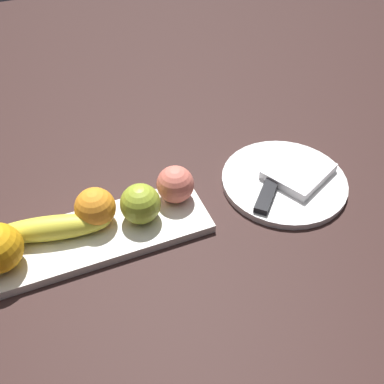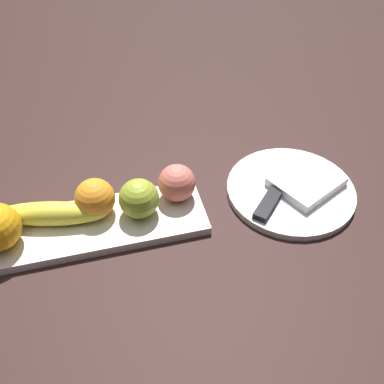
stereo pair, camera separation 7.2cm
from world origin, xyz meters
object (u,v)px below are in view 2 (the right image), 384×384
(folded_napkin, at_px, (306,181))
(apple, at_px, (139,199))
(knife, at_px, (272,197))
(orange_near_banana, at_px, (95,198))
(peach, at_px, (177,183))
(banana, at_px, (51,214))
(fruit_tray, at_px, (84,227))
(dinner_plate, at_px, (290,190))

(folded_napkin, bearing_deg, apple, 179.44)
(apple, xyz_separation_m, knife, (0.23, -0.02, -0.03))
(orange_near_banana, distance_m, peach, 0.14)
(banana, distance_m, knife, 0.38)
(apple, distance_m, knife, 0.23)
(peach, bearing_deg, fruit_tray, -171.10)
(folded_napkin, xyz_separation_m, knife, (-0.07, -0.02, -0.00))
(orange_near_banana, bearing_deg, banana, -176.50)
(banana, bearing_deg, peach, -164.71)
(dinner_plate, xyz_separation_m, folded_napkin, (0.03, 0.00, 0.01))
(apple, distance_m, orange_near_banana, 0.07)
(apple, relative_size, knife, 0.47)
(apple, height_order, folded_napkin, apple)
(fruit_tray, bearing_deg, orange_near_banana, 40.51)
(fruit_tray, relative_size, knife, 2.83)
(apple, xyz_separation_m, orange_near_banana, (-0.07, 0.02, -0.00))
(knife, bearing_deg, peach, 118.95)
(fruit_tray, distance_m, apple, 0.10)
(apple, relative_size, banana, 0.36)
(banana, relative_size, peach, 2.86)
(orange_near_banana, height_order, dinner_plate, orange_near_banana)
(peach, bearing_deg, apple, -161.68)
(peach, bearing_deg, dinner_plate, -7.16)
(knife, bearing_deg, orange_near_banana, 126.60)
(fruit_tray, bearing_deg, knife, -3.24)
(orange_near_banana, relative_size, folded_napkin, 0.57)
(apple, xyz_separation_m, dinner_plate, (0.28, -0.00, -0.04))
(folded_napkin, bearing_deg, knife, -165.86)
(fruit_tray, height_order, apple, apple)
(fruit_tray, relative_size, dinner_plate, 1.76)
(folded_napkin, bearing_deg, orange_near_banana, 176.61)
(banana, xyz_separation_m, folded_napkin, (0.45, -0.02, -0.01))
(fruit_tray, relative_size, orange_near_banana, 6.10)
(fruit_tray, height_order, knife, knife)
(apple, height_order, banana, apple)
(orange_near_banana, distance_m, folded_napkin, 0.38)
(orange_near_banana, bearing_deg, knife, -7.70)
(apple, relative_size, orange_near_banana, 1.01)
(fruit_tray, height_order, peach, peach)
(folded_napkin, distance_m, knife, 0.08)
(peach, relative_size, dinner_plate, 0.28)
(folded_napkin, relative_size, knife, 0.81)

